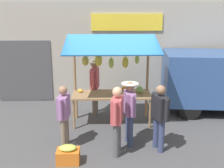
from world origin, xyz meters
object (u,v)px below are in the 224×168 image
(vendor_with_sunhat, at_px, (95,82))
(shopper_with_shopping_bag, at_px, (130,108))
(shopper_in_striped_shirt, at_px, (64,113))
(market_stall, at_px, (112,71))
(shopper_in_grey_tee, at_px, (117,116))
(shopper_with_ponytail, at_px, (160,114))
(produce_crate_near, at_px, (68,155))

(vendor_with_sunhat, bearing_deg, shopper_with_shopping_bag, 30.46)
(shopper_in_striped_shirt, bearing_deg, vendor_with_sunhat, -11.61)
(market_stall, height_order, shopper_in_grey_tee, market_stall)
(vendor_with_sunhat, height_order, shopper_in_striped_shirt, vendor_with_sunhat)
(market_stall, bearing_deg, shopper_in_grey_tee, 91.83)
(market_stall, height_order, vendor_with_sunhat, market_stall)
(shopper_in_grey_tee, distance_m, shopper_in_striped_shirt, 1.30)
(vendor_with_sunhat, xyz_separation_m, shopper_with_ponytail, (-1.55, 2.36, -0.12))
(shopper_in_grey_tee, height_order, shopper_in_striped_shirt, shopper_in_grey_tee)
(market_stall, distance_m, vendor_with_sunhat, 1.01)
(market_stall, relative_size, shopper_in_striped_shirt, 1.66)
(shopper_in_striped_shirt, bearing_deg, produce_crate_near, -162.29)
(shopper_with_ponytail, relative_size, produce_crate_near, 3.22)
(shopper_in_grey_tee, height_order, produce_crate_near, shopper_in_grey_tee)
(shopper_with_shopping_bag, bearing_deg, shopper_in_grey_tee, 142.15)
(vendor_with_sunhat, relative_size, shopper_with_shopping_bag, 1.08)
(shopper_with_shopping_bag, distance_m, produce_crate_near, 1.77)
(shopper_in_grey_tee, relative_size, shopper_in_striped_shirt, 1.06)
(shopper_with_shopping_bag, relative_size, shopper_in_striped_shirt, 1.04)
(market_stall, distance_m, produce_crate_near, 2.76)
(shopper_with_shopping_bag, height_order, shopper_in_striped_shirt, shopper_with_shopping_bag)
(vendor_with_sunhat, relative_size, produce_crate_near, 3.50)
(shopper_in_grey_tee, xyz_separation_m, produce_crate_near, (1.07, 0.34, -0.73))
(shopper_with_shopping_bag, bearing_deg, shopper_in_striped_shirt, 87.83)
(shopper_with_shopping_bag, relative_size, shopper_with_ponytail, 1.00)
(shopper_in_grey_tee, bearing_deg, produce_crate_near, 119.52)
(shopper_in_striped_shirt, bearing_deg, market_stall, -33.81)
(shopper_with_shopping_bag, distance_m, shopper_in_grey_tee, 0.58)
(market_stall, relative_size, produce_crate_near, 5.12)
(vendor_with_sunhat, height_order, shopper_in_grey_tee, vendor_with_sunhat)
(market_stall, xyz_separation_m, shopper_in_striped_shirt, (1.17, 1.42, -0.69))
(produce_crate_near, bearing_deg, shopper_with_shopping_bag, -149.10)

